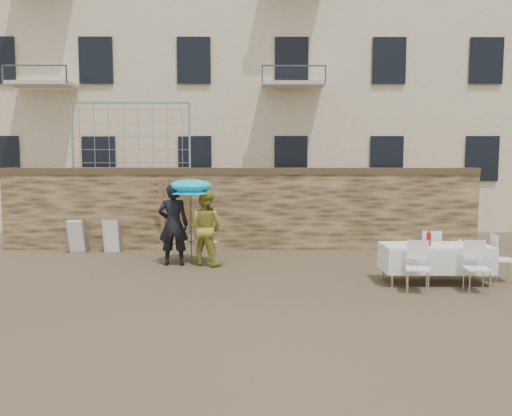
{
  "coord_description": "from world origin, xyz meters",
  "views": [
    {
      "loc": [
        0.34,
        -8.75,
        2.46
      ],
      "look_at": [
        0.4,
        2.2,
        1.4
      ],
      "focal_mm": 35.0,
      "sensor_mm": 36.0,
      "label": 1
    }
  ],
  "objects_px": {
    "umbrella": "(191,189)",
    "table_chair_side": "(503,258)",
    "banquet_table": "(436,247)",
    "chair_stack_right": "(114,235)",
    "woman_dress": "(206,228)",
    "table_chair_back": "(431,252)",
    "couple_chair_right": "(206,241)",
    "chair_stack_left": "(80,235)",
    "table_chair_front_left": "(418,267)",
    "soda_bottle": "(429,239)",
    "table_chair_front_right": "(477,267)",
    "couple_chair_left": "(177,241)",
    "man_suit": "(173,225)"
  },
  "relations": [
    {
      "from": "table_chair_front_right",
      "to": "woman_dress",
      "type": "bearing_deg",
      "value": 160.02
    },
    {
      "from": "chair_stack_right",
      "to": "soda_bottle",
      "type": "bearing_deg",
      "value": -26.77
    },
    {
      "from": "woman_dress",
      "to": "banquet_table",
      "type": "distance_m",
      "value": 5.06
    },
    {
      "from": "table_chair_front_right",
      "to": "table_chair_back",
      "type": "bearing_deg",
      "value": 106.28
    },
    {
      "from": "banquet_table",
      "to": "chair_stack_right",
      "type": "relative_size",
      "value": 2.28
    },
    {
      "from": "couple_chair_right",
      "to": "table_chair_front_left",
      "type": "distance_m",
      "value": 5.19
    },
    {
      "from": "table_chair_side",
      "to": "umbrella",
      "type": "bearing_deg",
      "value": 82.07
    },
    {
      "from": "couple_chair_left",
      "to": "man_suit",
      "type": "bearing_deg",
      "value": 55.3
    },
    {
      "from": "umbrella",
      "to": "couple_chair_left",
      "type": "xyz_separation_m",
      "value": [
        -0.4,
        0.45,
        -1.31
      ]
    },
    {
      "from": "umbrella",
      "to": "couple_chair_right",
      "type": "bearing_deg",
      "value": 56.31
    },
    {
      "from": "woman_dress",
      "to": "table_chair_back",
      "type": "height_order",
      "value": "woman_dress"
    },
    {
      "from": "chair_stack_right",
      "to": "chair_stack_left",
      "type": "bearing_deg",
      "value": 180.0
    },
    {
      "from": "table_chair_front_left",
      "to": "chair_stack_right",
      "type": "bearing_deg",
      "value": 161.98
    },
    {
      "from": "umbrella",
      "to": "table_chair_side",
      "type": "distance_m",
      "value": 6.86
    },
    {
      "from": "table_chair_side",
      "to": "chair_stack_right",
      "type": "distance_m",
      "value": 9.42
    },
    {
      "from": "woman_dress",
      "to": "umbrella",
      "type": "relative_size",
      "value": 0.92
    },
    {
      "from": "banquet_table",
      "to": "chair_stack_right",
      "type": "height_order",
      "value": "chair_stack_right"
    },
    {
      "from": "soda_bottle",
      "to": "table_chair_front_right",
      "type": "height_order",
      "value": "soda_bottle"
    },
    {
      "from": "umbrella",
      "to": "table_chair_back",
      "type": "height_order",
      "value": "umbrella"
    },
    {
      "from": "soda_bottle",
      "to": "chair_stack_right",
      "type": "distance_m",
      "value": 8.07
    },
    {
      "from": "couple_chair_right",
      "to": "banquet_table",
      "type": "xyz_separation_m",
      "value": [
        4.81,
        -2.28,
        0.25
      ]
    },
    {
      "from": "table_chair_front_left",
      "to": "soda_bottle",
      "type": "bearing_deg",
      "value": 70.19
    },
    {
      "from": "woman_dress",
      "to": "chair_stack_right",
      "type": "bearing_deg",
      "value": -9.77
    },
    {
      "from": "banquet_table",
      "to": "chair_stack_right",
      "type": "bearing_deg",
      "value": 154.8
    },
    {
      "from": "couple_chair_left",
      "to": "chair_stack_left",
      "type": "relative_size",
      "value": 1.04
    },
    {
      "from": "woman_dress",
      "to": "table_chair_back",
      "type": "bearing_deg",
      "value": -166.99
    },
    {
      "from": "table_chair_front_left",
      "to": "couple_chair_left",
      "type": "bearing_deg",
      "value": 162.13
    },
    {
      "from": "man_suit",
      "to": "umbrella",
      "type": "bearing_deg",
      "value": -167.6
    },
    {
      "from": "man_suit",
      "to": "table_chair_back",
      "type": "xyz_separation_m",
      "value": [
        5.71,
        -0.93,
        -0.48
      ]
    },
    {
      "from": "woman_dress",
      "to": "couple_chair_right",
      "type": "height_order",
      "value": "woman_dress"
    },
    {
      "from": "couple_chair_left",
      "to": "soda_bottle",
      "type": "distance_m",
      "value": 5.85
    },
    {
      "from": "man_suit",
      "to": "umbrella",
      "type": "distance_m",
      "value": 0.92
    },
    {
      "from": "couple_chair_right",
      "to": "chair_stack_right",
      "type": "xyz_separation_m",
      "value": [
        -2.59,
        1.2,
        -0.02
      ]
    },
    {
      "from": "man_suit",
      "to": "couple_chair_left",
      "type": "bearing_deg",
      "value": -91.63
    },
    {
      "from": "soda_bottle",
      "to": "table_chair_side",
      "type": "relative_size",
      "value": 0.27
    },
    {
      "from": "woman_dress",
      "to": "table_chair_front_left",
      "type": "height_order",
      "value": "woman_dress"
    },
    {
      "from": "banquet_table",
      "to": "table_chair_front_left",
      "type": "bearing_deg",
      "value": -128.66
    },
    {
      "from": "man_suit",
      "to": "table_chair_back",
      "type": "height_order",
      "value": "man_suit"
    },
    {
      "from": "chair_stack_right",
      "to": "table_chair_side",
      "type": "bearing_deg",
      "value": -21.02
    },
    {
      "from": "soda_bottle",
      "to": "chair_stack_right",
      "type": "bearing_deg",
      "value": 153.23
    },
    {
      "from": "soda_bottle",
      "to": "table_chair_front_left",
      "type": "xyz_separation_m",
      "value": [
        -0.4,
        -0.6,
        -0.43
      ]
    },
    {
      "from": "table_chair_front_right",
      "to": "chair_stack_right",
      "type": "bearing_deg",
      "value": 157.15
    },
    {
      "from": "table_chair_front_right",
      "to": "man_suit",
      "type": "bearing_deg",
      "value": 162.85
    },
    {
      "from": "table_chair_side",
      "to": "chair_stack_left",
      "type": "relative_size",
      "value": 1.04
    },
    {
      "from": "woman_dress",
      "to": "chair_stack_right",
      "type": "height_order",
      "value": "woman_dress"
    },
    {
      "from": "couple_chair_left",
      "to": "table_chair_back",
      "type": "xyz_separation_m",
      "value": [
        5.71,
        -1.48,
        0.0
      ]
    },
    {
      "from": "umbrella",
      "to": "table_chair_side",
      "type": "height_order",
      "value": "umbrella"
    },
    {
      "from": "couple_chair_right",
      "to": "chair_stack_left",
      "type": "bearing_deg",
      "value": 12.4
    },
    {
      "from": "woman_dress",
      "to": "couple_chair_left",
      "type": "bearing_deg",
      "value": -12.56
    },
    {
      "from": "table_chair_back",
      "to": "chair_stack_right",
      "type": "relative_size",
      "value": 1.04
    }
  ]
}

